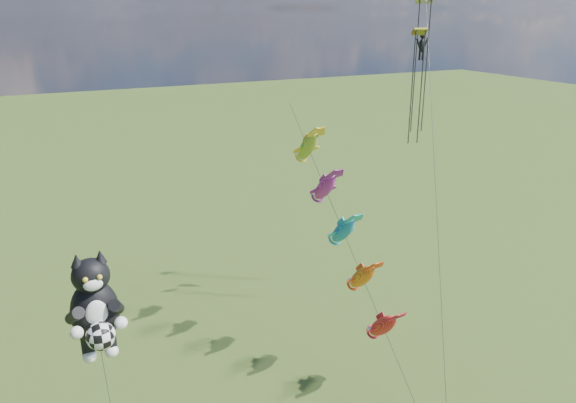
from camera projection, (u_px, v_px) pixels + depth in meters
name	position (u px, v px, depth m)	size (l,w,h in m)	color
cat_kite_rig	(95.00, 307.00, 28.19)	(2.77, 4.19, 11.17)	brown
fish_windsock_rig	(343.00, 231.00, 35.32)	(1.56, 15.95, 16.22)	brown
parafoil_rig	(422.00, 55.00, 38.88)	(9.02, 15.69, 23.67)	brown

